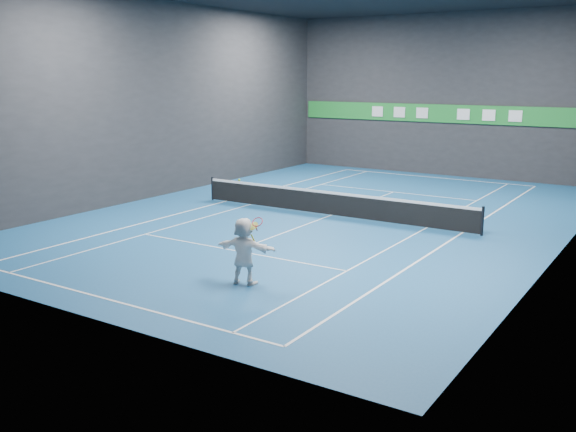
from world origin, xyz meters
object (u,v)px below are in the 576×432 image
Objects in this scene: player at (244,251)px; tennis_ball at (239,180)px; tennis_net at (331,203)px; tennis_racket at (257,225)px.

player is 27.38× the size of tennis_ball.
tennis_racket is at bearing -73.38° from tennis_net.
tennis_racket is (0.50, 0.08, -1.18)m from tennis_ball.
tennis_racket is at bearing 176.47° from player.
tennis_net is 9.37m from tennis_racket.
player is 0.88m from tennis_racket.
tennis_net is (-2.26, 8.95, -0.39)m from player.
tennis_racket reaches higher than tennis_net.
tennis_ball is 1.28m from tennis_racket.
tennis_net is at bearing -86.21° from player.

